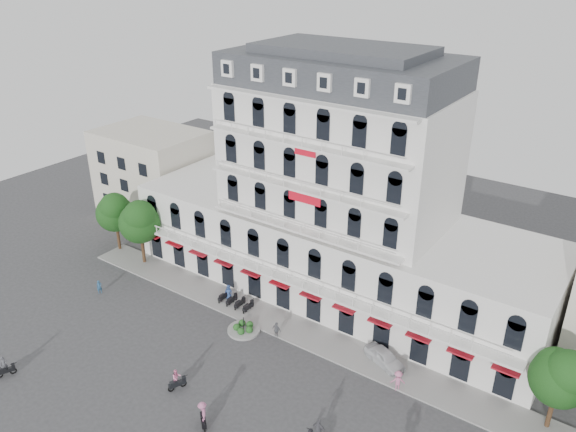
% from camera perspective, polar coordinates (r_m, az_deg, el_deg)
% --- Properties ---
extents(ground, '(120.00, 120.00, 0.00)m').
position_cam_1_polar(ground, '(50.91, -6.21, -16.02)').
color(ground, '#38383A').
rests_on(ground, ground).
extents(sidewalk, '(53.00, 4.00, 0.16)m').
position_cam_1_polar(sidewalk, '(56.33, -0.13, -11.08)').
color(sidewalk, gray).
rests_on(sidewalk, ground).
extents(main_building, '(45.00, 15.00, 25.80)m').
position_cam_1_polar(main_building, '(57.94, 4.99, 1.24)').
color(main_building, silver).
rests_on(main_building, ground).
extents(flank_building_west, '(14.00, 10.00, 12.00)m').
position_cam_1_polar(flank_building_west, '(78.84, -13.52, 4.18)').
color(flank_building_west, beige).
rests_on(flank_building_west, ground).
extents(traffic_island, '(3.20, 3.20, 1.60)m').
position_cam_1_polar(traffic_island, '(55.80, -4.51, -11.35)').
color(traffic_island, gray).
rests_on(traffic_island, ground).
extents(parked_scooter_row, '(4.40, 1.80, 1.10)m').
position_cam_1_polar(parked_scooter_row, '(59.46, -5.32, -9.11)').
color(parked_scooter_row, black).
rests_on(parked_scooter_row, ground).
extents(tree_west_outer, '(4.50, 4.48, 7.76)m').
position_cam_1_polar(tree_west_outer, '(70.36, -17.20, 0.53)').
color(tree_west_outer, '#382314').
rests_on(tree_west_outer, ground).
extents(tree_west_inner, '(4.76, 4.76, 8.25)m').
position_cam_1_polar(tree_west_inner, '(66.32, -14.86, -0.39)').
color(tree_west_inner, '#382314').
rests_on(tree_west_inner, ground).
extents(tree_east_inner, '(4.40, 4.37, 7.57)m').
position_cam_1_polar(tree_east_inner, '(47.45, 25.97, -14.34)').
color(tree_east_inner, '#382314').
rests_on(tree_east_inner, ground).
extents(parked_car, '(4.54, 3.12, 1.43)m').
position_cam_1_polar(parked_car, '(52.29, 9.79, -13.96)').
color(parked_car, silver).
rests_on(parked_car, ground).
extents(rider_west, '(0.97, 1.58, 2.07)m').
position_cam_1_polar(rider_west, '(55.93, -26.82, -13.55)').
color(rider_west, black).
rests_on(rider_west, ground).
extents(rider_southwest, '(0.90, 1.62, 2.02)m').
position_cam_1_polar(rider_southwest, '(49.84, -11.24, -15.97)').
color(rider_southwest, black).
rests_on(rider_southwest, ground).
extents(rider_northeast, '(1.70, 0.59, 2.32)m').
position_cam_1_polar(rider_northeast, '(44.75, 3.12, -21.01)').
color(rider_northeast, black).
rests_on(rider_northeast, ground).
extents(rider_center, '(1.38, 1.32, 2.35)m').
position_cam_1_polar(rider_center, '(46.27, -8.66, -19.24)').
color(rider_center, black).
rests_on(rider_center, ground).
extents(pedestrian_left, '(1.01, 0.86, 1.74)m').
position_cam_1_polar(pedestrian_left, '(60.13, -6.06, -7.71)').
color(pedestrian_left, navy).
rests_on(pedestrian_left, ground).
extents(pedestrian_mid, '(0.99, 0.41, 1.69)m').
position_cam_1_polar(pedestrian_mid, '(54.51, -1.17, -11.50)').
color(pedestrian_mid, slate).
rests_on(pedestrian_mid, ground).
extents(pedestrian_right, '(1.42, 1.22, 1.91)m').
position_cam_1_polar(pedestrian_right, '(49.79, 11.10, -16.10)').
color(pedestrian_right, '#C46791').
rests_on(pedestrian_right, ground).
extents(pedestrian_far, '(0.59, 0.67, 1.53)m').
position_cam_1_polar(pedestrian_far, '(64.20, -18.62, -6.84)').
color(pedestrian_far, '#28537A').
rests_on(pedestrian_far, ground).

